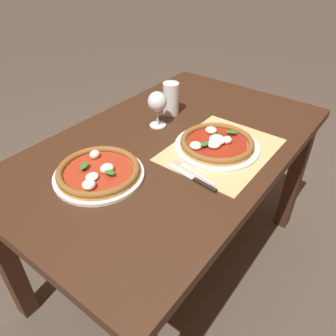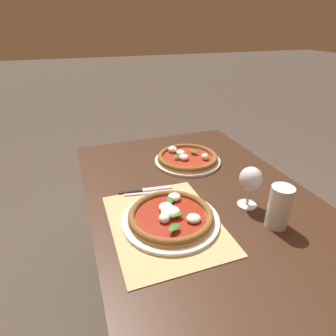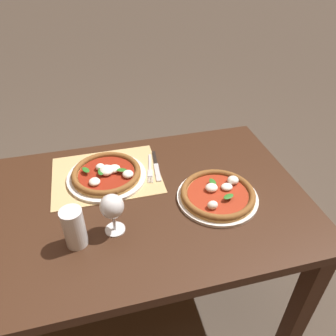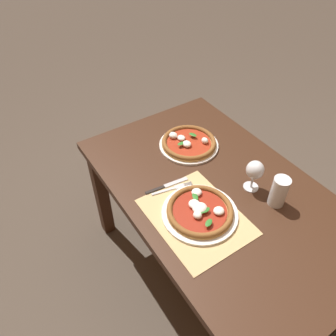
% 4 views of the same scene
% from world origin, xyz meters
% --- Properties ---
extents(ground_plane, '(24.00, 24.00, 0.00)m').
position_xyz_m(ground_plane, '(0.00, 0.00, 0.00)').
color(ground_plane, '#473D33').
extents(dining_table, '(1.37, 0.84, 0.74)m').
position_xyz_m(dining_table, '(0.00, 0.00, 0.63)').
color(dining_table, '#382114').
rests_on(dining_table, ground).
extents(paper_placemat, '(0.44, 0.35, 0.00)m').
position_xyz_m(paper_placemat, '(0.07, -0.18, 0.74)').
color(paper_placemat, tan).
rests_on(paper_placemat, dining_table).
extents(pizza_near, '(0.33, 0.33, 0.05)m').
position_xyz_m(pizza_near, '(0.07, -0.16, 0.76)').
color(pizza_near, silver).
rests_on(pizza_near, paper_placemat).
extents(pizza_far, '(0.31, 0.31, 0.05)m').
position_xyz_m(pizza_far, '(-0.33, 0.07, 0.76)').
color(pizza_far, silver).
rests_on(pizza_far, dining_table).
extents(wine_glass, '(0.08, 0.08, 0.16)m').
position_xyz_m(wine_glass, '(0.07, 0.13, 0.85)').
color(wine_glass, silver).
rests_on(wine_glass, dining_table).
extents(pint_glass, '(0.07, 0.07, 0.15)m').
position_xyz_m(pint_glass, '(0.20, 0.16, 0.81)').
color(pint_glass, silver).
rests_on(pint_glass, dining_table).
extents(fork, '(0.06, 0.20, 0.00)m').
position_xyz_m(fork, '(-0.12, -0.18, 0.75)').
color(fork, '#B7B7BC').
rests_on(fork, paper_placemat).
extents(knife, '(0.04, 0.22, 0.01)m').
position_xyz_m(knife, '(-0.15, -0.19, 0.75)').
color(knife, black).
rests_on(knife, paper_placemat).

